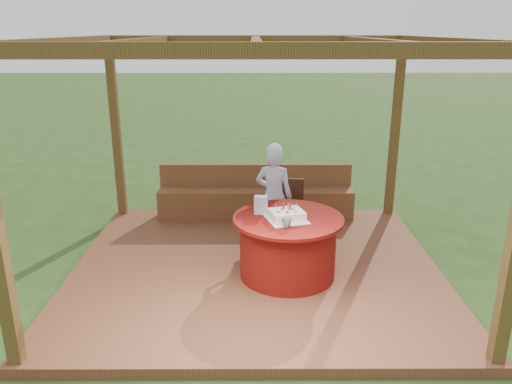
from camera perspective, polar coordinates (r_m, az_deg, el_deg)
ground at (r=6.35m, az=0.01°, el=-9.32°), size 60.00×60.00×0.00m
deck at (r=6.32m, az=0.01°, el=-8.84°), size 4.50×4.00×0.12m
pergola at (r=5.66m, az=0.01°, el=12.86°), size 4.50×4.00×2.72m
bench at (r=7.78m, az=-0.04°, el=-0.93°), size 3.00×0.42×0.80m
table at (r=5.92m, az=3.64°, el=-6.17°), size 1.29×1.29×0.74m
chair at (r=6.94m, az=3.80°, el=-1.74°), size 0.43×0.43×0.84m
elderly_woman at (r=6.68m, az=2.06°, el=-0.26°), size 0.56×0.43×1.40m
birthday_cake at (r=5.69m, az=3.52°, el=-2.64°), size 0.53×0.53×0.19m
gift_bag at (r=5.85m, az=0.56°, el=-1.49°), size 0.16×0.11×0.22m
drinking_glass at (r=5.46m, az=3.52°, el=-3.60°), size 0.13×0.13×0.11m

